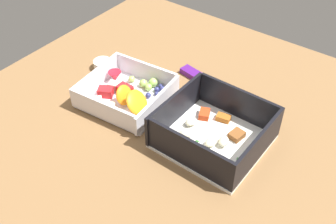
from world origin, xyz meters
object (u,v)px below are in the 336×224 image
object	(u,v)px
fruit_bowl	(127,94)
pasta_container	(214,132)
paper_cup_liner	(103,65)
candy_bar	(195,75)

from	to	relation	value
fruit_bowl	pasta_container	bearing A→B (deg)	1.29
paper_cup_liner	fruit_bowl	bearing A→B (deg)	-24.19
fruit_bowl	paper_cup_liner	world-z (taller)	fruit_bowl
fruit_bowl	candy_bar	distance (cm)	16.19
pasta_container	paper_cup_liner	xyz separation A→B (cm)	(-31.81, 4.81, -1.24)
pasta_container	fruit_bowl	xyz separation A→B (cm)	(-20.09, -0.45, -0.55)
pasta_container	fruit_bowl	distance (cm)	20.10
candy_bar	paper_cup_liner	bearing A→B (deg)	-152.81
candy_bar	paper_cup_liner	distance (cm)	20.68
pasta_container	fruit_bowl	world-z (taller)	pasta_container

